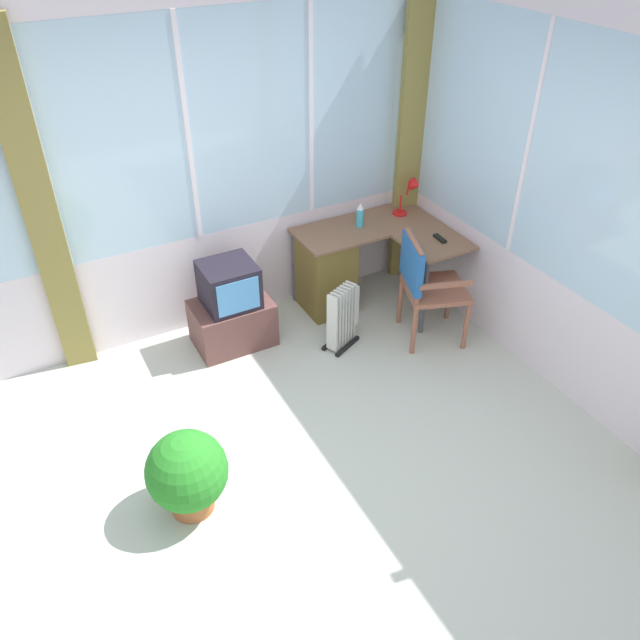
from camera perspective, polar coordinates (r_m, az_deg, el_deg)
ground at (r=4.32m, az=-0.15°, el=-14.33°), size 5.08×5.06×0.06m
north_window_panel at (r=5.08m, az=-11.44°, el=12.62°), size 4.08×0.07×2.70m
east_window_panel at (r=4.59m, az=23.47°, el=7.72°), size 0.07×4.06×2.70m
curtain_north_left at (r=4.86m, az=-23.74°, el=8.53°), size 0.24×0.10×2.60m
curtain_corner at (r=5.80m, az=8.11°, el=15.39°), size 0.24×0.10×2.60m
desk at (r=5.60m, az=1.26°, el=4.74°), size 1.25×1.04×0.73m
desk_lamp at (r=5.74m, az=8.27°, el=11.38°), size 0.22×0.19×0.35m
tv_remote at (r=5.44m, az=10.74°, el=7.22°), size 0.06×0.15×0.02m
spray_bottle at (r=5.54m, az=3.63°, el=9.40°), size 0.06×0.06×0.22m
wooden_armchair at (r=5.16m, az=9.16°, el=3.85°), size 0.62×0.61×0.93m
tv_on_stand at (r=5.22m, az=-7.97°, el=0.93°), size 0.64×0.44×0.75m
space_heater at (r=5.19m, az=2.11°, el=0.36°), size 0.37×0.29×0.55m
potted_plant at (r=3.99m, az=-11.85°, el=-13.33°), size 0.50×0.50×0.58m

